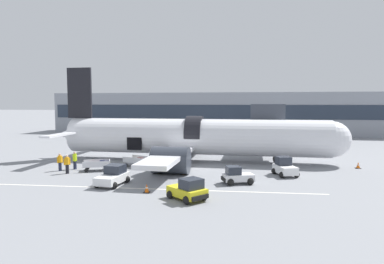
{
  "coord_description": "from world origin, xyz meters",
  "views": [
    {
      "loc": [
        6.53,
        -33.03,
        6.59
      ],
      "look_at": [
        0.18,
        1.55,
        3.57
      ],
      "focal_mm": 32.0,
      "sensor_mm": 36.0,
      "label": 1
    }
  ],
  "objects_px": {
    "baggage_cart_queued": "(139,162)",
    "ground_crew_driver": "(67,164)",
    "airplane": "(191,138)",
    "baggage_tug_rear": "(113,176)",
    "baggage_tug_lead": "(237,176)",
    "baggage_tug_spare": "(188,190)",
    "ground_crew_loader_a": "(60,162)",
    "baggage_cart_loading": "(98,166)",
    "ground_crew_loader_b": "(75,160)",
    "baggage_tug_mid": "(285,168)"
  },
  "relations": [
    {
      "from": "baggage_tug_spare",
      "to": "baggage_cart_queued",
      "type": "distance_m",
      "value": 13.12
    },
    {
      "from": "airplane",
      "to": "baggage_tug_rear",
      "type": "distance_m",
      "value": 13.07
    },
    {
      "from": "baggage_cart_loading",
      "to": "baggage_cart_queued",
      "type": "bearing_deg",
      "value": 39.03
    },
    {
      "from": "baggage_tug_spare",
      "to": "ground_crew_loader_b",
      "type": "distance_m",
      "value": 15.62
    },
    {
      "from": "baggage_cart_loading",
      "to": "airplane",
      "type": "bearing_deg",
      "value": 42.01
    },
    {
      "from": "baggage_tug_mid",
      "to": "ground_crew_loader_a",
      "type": "distance_m",
      "value": 21.32
    },
    {
      "from": "ground_crew_loader_a",
      "to": "baggage_tug_lead",
      "type": "bearing_deg",
      "value": -7.24
    },
    {
      "from": "baggage_tug_spare",
      "to": "baggage_cart_loading",
      "type": "bearing_deg",
      "value": 141.88
    },
    {
      "from": "baggage_tug_lead",
      "to": "baggage_tug_rear",
      "type": "distance_m",
      "value": 10.03
    },
    {
      "from": "baggage_cart_queued",
      "to": "ground_crew_loader_b",
      "type": "bearing_deg",
      "value": -157.43
    },
    {
      "from": "baggage_tug_lead",
      "to": "baggage_cart_queued",
      "type": "relative_size",
      "value": 0.75
    },
    {
      "from": "ground_crew_loader_a",
      "to": "baggage_tug_mid",
      "type": "bearing_deg",
      "value": 4.73
    },
    {
      "from": "airplane",
      "to": "ground_crew_loader_a",
      "type": "height_order",
      "value": "airplane"
    },
    {
      "from": "baggage_tug_rear",
      "to": "ground_crew_loader_a",
      "type": "xyz_separation_m",
      "value": [
        -7.35,
        4.37,
        0.22
      ]
    },
    {
      "from": "baggage_tug_lead",
      "to": "ground_crew_driver",
      "type": "height_order",
      "value": "ground_crew_driver"
    },
    {
      "from": "baggage_tug_spare",
      "to": "baggage_cart_queued",
      "type": "bearing_deg",
      "value": 123.93
    },
    {
      "from": "airplane",
      "to": "baggage_tug_rear",
      "type": "bearing_deg",
      "value": -108.52
    },
    {
      "from": "baggage_tug_lead",
      "to": "baggage_tug_spare",
      "type": "distance_m",
      "value": 6.11
    },
    {
      "from": "airplane",
      "to": "baggage_cart_queued",
      "type": "bearing_deg",
      "value": -136.08
    },
    {
      "from": "ground_crew_driver",
      "to": "baggage_cart_loading",
      "type": "bearing_deg",
      "value": 39.83
    },
    {
      "from": "baggage_tug_lead",
      "to": "baggage_tug_mid",
      "type": "bearing_deg",
      "value": 43.81
    },
    {
      "from": "baggage_cart_loading",
      "to": "baggage_tug_lead",
      "type": "bearing_deg",
      "value": -12.3
    },
    {
      "from": "airplane",
      "to": "baggage_cart_loading",
      "type": "relative_size",
      "value": 9.65
    },
    {
      "from": "baggage_cart_queued",
      "to": "ground_crew_loader_a",
      "type": "relative_size",
      "value": 2.2
    },
    {
      "from": "ground_crew_loader_b",
      "to": "baggage_tug_lead",
      "type": "bearing_deg",
      "value": -11.09
    },
    {
      "from": "baggage_cart_queued",
      "to": "ground_crew_driver",
      "type": "height_order",
      "value": "ground_crew_driver"
    },
    {
      "from": "baggage_tug_lead",
      "to": "baggage_cart_queued",
      "type": "distance_m",
      "value": 11.74
    },
    {
      "from": "baggage_tug_mid",
      "to": "baggage_cart_queued",
      "type": "relative_size",
      "value": 0.79
    },
    {
      "from": "baggage_tug_spare",
      "to": "baggage_tug_lead",
      "type": "bearing_deg",
      "value": 60.45
    },
    {
      "from": "baggage_cart_queued",
      "to": "ground_crew_driver",
      "type": "bearing_deg",
      "value": -140.64
    },
    {
      "from": "baggage_tug_lead",
      "to": "baggage_tug_mid",
      "type": "relative_size",
      "value": 0.95
    },
    {
      "from": "baggage_tug_spare",
      "to": "baggage_cart_loading",
      "type": "relative_size",
      "value": 0.89
    },
    {
      "from": "ground_crew_loader_a",
      "to": "baggage_cart_loading",
      "type": "bearing_deg",
      "value": 12.29
    },
    {
      "from": "baggage_tug_mid",
      "to": "ground_crew_loader_b",
      "type": "distance_m",
      "value": 20.25
    },
    {
      "from": "baggage_tug_spare",
      "to": "ground_crew_driver",
      "type": "relative_size",
      "value": 1.74
    },
    {
      "from": "baggage_tug_rear",
      "to": "ground_crew_driver",
      "type": "xyz_separation_m",
      "value": [
        -5.97,
        3.32,
        0.25
      ]
    },
    {
      "from": "airplane",
      "to": "ground_crew_loader_a",
      "type": "relative_size",
      "value": 19.66
    },
    {
      "from": "baggage_tug_spare",
      "to": "ground_crew_loader_a",
      "type": "height_order",
      "value": "ground_crew_loader_a"
    },
    {
      "from": "baggage_tug_lead",
      "to": "baggage_tug_mid",
      "type": "xyz_separation_m",
      "value": [
        4.1,
        3.94,
        0.1
      ]
    },
    {
      "from": "baggage_cart_loading",
      "to": "ground_crew_loader_a",
      "type": "distance_m",
      "value": 3.69
    },
    {
      "from": "baggage_tug_lead",
      "to": "ground_crew_loader_a",
      "type": "distance_m",
      "value": 17.28
    },
    {
      "from": "baggage_tug_rear",
      "to": "baggage_cart_loading",
      "type": "distance_m",
      "value": 6.39
    },
    {
      "from": "baggage_tug_spare",
      "to": "baggage_tug_mid",
      "type": "bearing_deg",
      "value": 52.44
    },
    {
      "from": "baggage_cart_queued",
      "to": "ground_crew_driver",
      "type": "distance_m",
      "value": 7.03
    },
    {
      "from": "baggage_tug_lead",
      "to": "ground_crew_loader_b",
      "type": "bearing_deg",
      "value": 168.91
    },
    {
      "from": "baggage_tug_mid",
      "to": "ground_crew_loader_a",
      "type": "xyz_separation_m",
      "value": [
        -21.24,
        -1.76,
        0.19
      ]
    },
    {
      "from": "baggage_tug_spare",
      "to": "baggage_cart_queued",
      "type": "xyz_separation_m",
      "value": [
        -7.32,
        10.89,
        -0.15
      ]
    },
    {
      "from": "ground_crew_loader_b",
      "to": "ground_crew_driver",
      "type": "bearing_deg",
      "value": -79.81
    },
    {
      "from": "baggage_tug_mid",
      "to": "ground_crew_driver",
      "type": "height_order",
      "value": "ground_crew_driver"
    },
    {
      "from": "baggage_tug_mid",
      "to": "ground_crew_loader_b",
      "type": "height_order",
      "value": "ground_crew_loader_b"
    }
  ]
}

